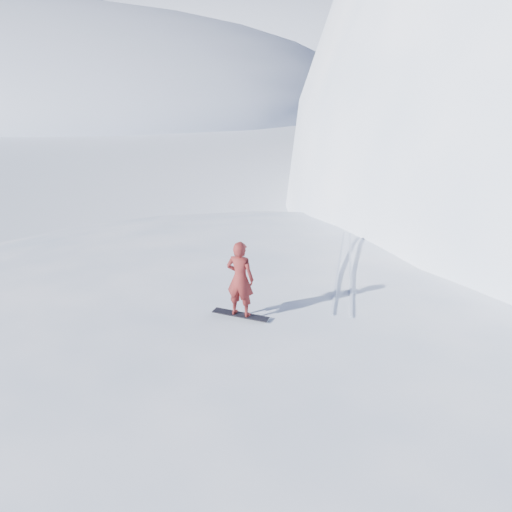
# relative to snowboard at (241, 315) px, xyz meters

# --- Properties ---
(ground) EXTENTS (400.00, 400.00, 0.00)m
(ground) POSITION_rel_snowboard_xyz_m (2.58, -1.81, -2.41)
(ground) COLOR white
(ground) RESTS_ON ground
(near_ridge) EXTENTS (36.00, 28.00, 4.80)m
(near_ridge) POSITION_rel_snowboard_xyz_m (3.58, 1.19, -2.41)
(near_ridge) COLOR white
(near_ridge) RESTS_ON ground
(far_ridge_c) EXTENTS (140.00, 90.00, 36.00)m
(far_ridge_c) POSITION_rel_snowboard_xyz_m (-37.42, 108.19, -2.41)
(far_ridge_c) COLOR white
(far_ridge_c) RESTS_ON ground
(wind_bumps) EXTENTS (16.00, 14.40, 1.00)m
(wind_bumps) POSITION_rel_snowboard_xyz_m (2.02, 0.30, -2.41)
(wind_bumps) COLOR white
(wind_bumps) RESTS_ON ground
(snowboard) EXTENTS (1.35, 0.28, 0.02)m
(snowboard) POSITION_rel_snowboard_xyz_m (0.00, 0.00, 0.00)
(snowboard) COLOR black
(snowboard) RESTS_ON near_ridge
(snowboarder) EXTENTS (0.66, 0.44, 1.78)m
(snowboarder) POSITION_rel_snowboard_xyz_m (0.00, 0.00, 0.90)
(snowboarder) COLOR maroon
(snowboarder) RESTS_ON snowboard
(board_tracks) EXTENTS (1.55, 5.92, 0.04)m
(board_tracks) POSITION_rel_snowboard_xyz_m (1.60, 3.72, 0.01)
(board_tracks) COLOR silver
(board_tracks) RESTS_ON ground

